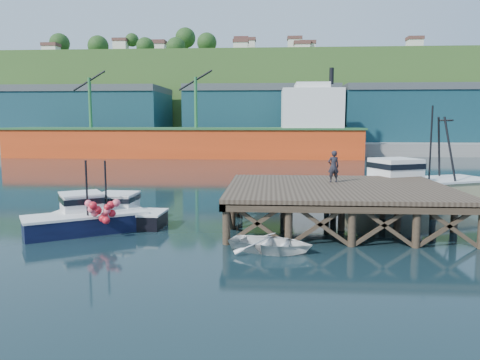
# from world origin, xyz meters

# --- Properties ---
(ground) EXTENTS (300.00, 300.00, 0.00)m
(ground) POSITION_xyz_m (0.00, 0.00, 0.00)
(ground) COLOR black
(ground) RESTS_ON ground
(wharf) EXTENTS (12.00, 10.00, 2.62)m
(wharf) POSITION_xyz_m (5.50, -0.19, 1.94)
(wharf) COLOR brown
(wharf) RESTS_ON ground
(far_quay) EXTENTS (160.00, 40.00, 2.00)m
(far_quay) POSITION_xyz_m (0.00, 70.00, 1.00)
(far_quay) COLOR gray
(far_quay) RESTS_ON ground
(warehouse_left) EXTENTS (32.00, 16.00, 9.00)m
(warehouse_left) POSITION_xyz_m (-35.00, 65.00, 6.50)
(warehouse_left) COLOR #16404B
(warehouse_left) RESTS_ON far_quay
(warehouse_mid) EXTENTS (28.00, 16.00, 9.00)m
(warehouse_mid) POSITION_xyz_m (0.00, 65.00, 6.50)
(warehouse_mid) COLOR #16404B
(warehouse_mid) RESTS_ON far_quay
(warehouse_right) EXTENTS (30.00, 16.00, 9.00)m
(warehouse_right) POSITION_xyz_m (30.00, 65.00, 6.50)
(warehouse_right) COLOR #16404B
(warehouse_right) RESTS_ON far_quay
(cargo_ship) EXTENTS (55.50, 10.00, 13.75)m
(cargo_ship) POSITION_xyz_m (-8.46, 48.00, 3.31)
(cargo_ship) COLOR #EC4416
(cargo_ship) RESTS_ON ground
(hillside) EXTENTS (220.00, 50.00, 22.00)m
(hillside) POSITION_xyz_m (0.00, 100.00, 11.00)
(hillside) COLOR #2D511E
(hillside) RESTS_ON ground
(boat_navy) EXTENTS (6.21, 5.04, 3.74)m
(boat_navy) POSITION_xyz_m (-7.71, -2.65, 0.75)
(boat_navy) COLOR black
(boat_navy) RESTS_ON ground
(boat_black) EXTENTS (5.94, 4.99, 3.61)m
(boat_black) POSITION_xyz_m (-6.75, -1.16, 0.66)
(boat_black) COLOR black
(boat_black) RESTS_ON ground
(trawler) EXTENTS (10.57, 7.24, 6.68)m
(trawler) POSITION_xyz_m (11.85, 6.50, 1.38)
(trawler) COLOR tan
(trawler) RESTS_ON ground
(dinghy) EXTENTS (4.28, 3.59, 0.76)m
(dinghy) POSITION_xyz_m (1.85, -5.80, 0.38)
(dinghy) COLOR white
(dinghy) RESTS_ON ground
(dockworker) EXTENTS (0.75, 0.58, 1.84)m
(dockworker) POSITION_xyz_m (5.44, 1.57, 3.04)
(dockworker) COLOR black
(dockworker) RESTS_ON wharf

